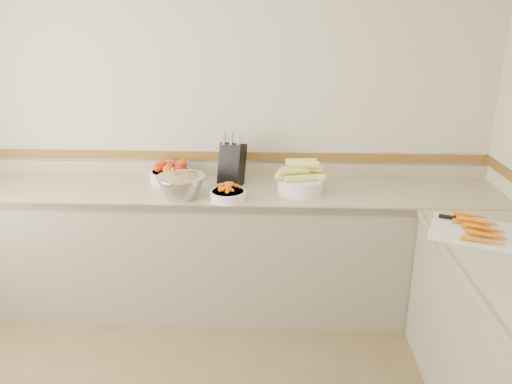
{
  "coord_description": "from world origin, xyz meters",
  "views": [
    {
      "loc": [
        0.48,
        -1.54,
        2.03
      ],
      "look_at": [
        0.35,
        1.35,
        1.0
      ],
      "focal_mm": 35.0,
      "sensor_mm": 36.0,
      "label": 1
    }
  ],
  "objects_px": {
    "knife_block": "(232,163)",
    "cutting_board": "(478,230)",
    "cherry_tomato_bowl": "(228,194)",
    "tomato_bowl": "(171,173)",
    "corn_bowl": "(300,181)",
    "rhubarb_bowl": "(181,184)"
  },
  "relations": [
    {
      "from": "cherry_tomato_bowl",
      "to": "cutting_board",
      "type": "bearing_deg",
      "value": -18.28
    },
    {
      "from": "tomato_bowl",
      "to": "rhubarb_bowl",
      "type": "distance_m",
      "value": 0.37
    },
    {
      "from": "corn_bowl",
      "to": "knife_block",
      "type": "bearing_deg",
      "value": 161.2
    },
    {
      "from": "tomato_bowl",
      "to": "rhubarb_bowl",
      "type": "height_order",
      "value": "rhubarb_bowl"
    },
    {
      "from": "cherry_tomato_bowl",
      "to": "knife_block",
      "type": "bearing_deg",
      "value": 90.13
    },
    {
      "from": "rhubarb_bowl",
      "to": "cutting_board",
      "type": "relative_size",
      "value": 0.54
    },
    {
      "from": "rhubarb_bowl",
      "to": "tomato_bowl",
      "type": "bearing_deg",
      "value": 112.67
    },
    {
      "from": "corn_bowl",
      "to": "cutting_board",
      "type": "distance_m",
      "value": 1.15
    },
    {
      "from": "knife_block",
      "to": "cutting_board",
      "type": "xyz_separation_m",
      "value": [
        1.42,
        -0.8,
        -0.13
      ]
    },
    {
      "from": "cherry_tomato_bowl",
      "to": "cutting_board",
      "type": "distance_m",
      "value": 1.49
    },
    {
      "from": "rhubarb_bowl",
      "to": "cherry_tomato_bowl",
      "type": "bearing_deg",
      "value": -5.15
    },
    {
      "from": "cutting_board",
      "to": "cherry_tomato_bowl",
      "type": "bearing_deg",
      "value": 161.72
    },
    {
      "from": "tomato_bowl",
      "to": "cutting_board",
      "type": "height_order",
      "value": "tomato_bowl"
    },
    {
      "from": "tomato_bowl",
      "to": "cherry_tomato_bowl",
      "type": "distance_m",
      "value": 0.58
    },
    {
      "from": "knife_block",
      "to": "cutting_board",
      "type": "height_order",
      "value": "knife_block"
    },
    {
      "from": "knife_block",
      "to": "corn_bowl",
      "type": "xyz_separation_m",
      "value": [
        0.47,
        -0.16,
        -0.07
      ]
    },
    {
      "from": "tomato_bowl",
      "to": "cutting_board",
      "type": "relative_size",
      "value": 0.5
    },
    {
      "from": "cherry_tomato_bowl",
      "to": "cutting_board",
      "type": "relative_size",
      "value": 0.4
    },
    {
      "from": "tomato_bowl",
      "to": "cherry_tomato_bowl",
      "type": "bearing_deg",
      "value": -39.12
    },
    {
      "from": "cutting_board",
      "to": "tomato_bowl",
      "type": "bearing_deg",
      "value": 155.95
    },
    {
      "from": "cherry_tomato_bowl",
      "to": "corn_bowl",
      "type": "relative_size",
      "value": 0.7
    },
    {
      "from": "tomato_bowl",
      "to": "corn_bowl",
      "type": "height_order",
      "value": "corn_bowl"
    }
  ]
}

